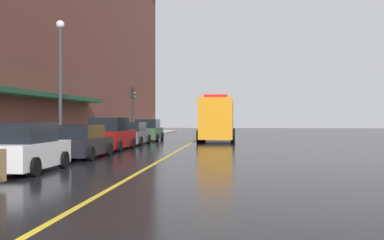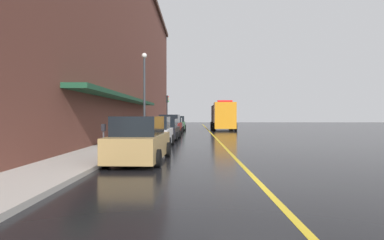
% 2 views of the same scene
% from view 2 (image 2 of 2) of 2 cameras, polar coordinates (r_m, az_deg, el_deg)
% --- Properties ---
extents(ground_plane, '(112.00, 112.00, 0.00)m').
position_cam_2_polar(ground_plane, '(33.68, 3.40, -2.33)').
color(ground_plane, black).
extents(sidewalk_left, '(2.40, 70.00, 0.15)m').
position_cam_2_polar(sidewalk_left, '(33.92, -7.13, -2.18)').
color(sidewalk_left, '#ADA8A0').
rests_on(sidewalk_left, ground).
extents(lane_center_stripe, '(0.16, 70.00, 0.01)m').
position_cam_2_polar(lane_center_stripe, '(33.68, 3.40, -2.32)').
color(lane_center_stripe, gold).
rests_on(lane_center_stripe, ground).
extents(brick_building_left, '(12.27, 64.00, 18.34)m').
position_cam_2_polar(brick_building_left, '(35.24, -18.61, 12.79)').
color(brick_building_left, brown).
rests_on(brick_building_left, ground).
extents(parked_car_0, '(2.17, 4.76, 1.78)m').
position_cam_2_polar(parked_car_0, '(12.70, -9.32, -3.64)').
color(parked_car_0, '#A5844C').
rests_on(parked_car_0, ground).
extents(parked_car_1, '(2.04, 4.14, 1.75)m').
position_cam_2_polar(parked_car_1, '(18.56, -6.64, -2.30)').
color(parked_car_1, silver).
rests_on(parked_car_1, ground).
extents(parked_car_2, '(2.22, 4.38, 1.58)m').
position_cam_2_polar(parked_car_2, '(24.21, -4.78, -1.76)').
color(parked_car_2, black).
rests_on(parked_car_2, ground).
extents(parked_car_3, '(2.22, 4.91, 1.92)m').
position_cam_2_polar(parked_car_3, '(29.75, -3.96, -1.02)').
color(parked_car_3, maroon).
rests_on(parked_car_3, ground).
extents(parked_car_4, '(2.14, 4.49, 1.60)m').
position_cam_2_polar(parked_car_4, '(35.16, -3.23, -0.96)').
color(parked_car_4, '#595B60').
rests_on(parked_car_4, ground).
extents(parked_car_5, '(2.20, 4.68, 1.78)m').
position_cam_2_polar(parked_car_5, '(41.01, -2.59, -0.61)').
color(parked_car_5, '#2D5133').
rests_on(parked_car_5, ground).
extents(utility_truck, '(2.84, 7.60, 3.63)m').
position_cam_2_polar(utility_truck, '(40.41, 5.53, 0.63)').
color(utility_truck, orange).
rests_on(utility_truck, ground).
extents(parking_meter_0, '(0.14, 0.18, 1.33)m').
position_cam_2_polar(parking_meter_0, '(16.82, -11.98, -1.80)').
color(parking_meter_0, '#4C4C51').
rests_on(parking_meter_0, sidewalk_left).
extents(parking_meter_1, '(0.14, 0.18, 1.33)m').
position_cam_2_polar(parking_meter_1, '(13.14, -15.55, -2.52)').
color(parking_meter_1, '#4C4C51').
rests_on(parking_meter_1, sidewalk_left).
extents(parking_meter_2, '(0.14, 0.18, 1.33)m').
position_cam_2_polar(parking_meter_2, '(26.25, -7.48, -0.88)').
color(parking_meter_2, '#4C4C51').
rests_on(parking_meter_2, sidewalk_left).
extents(street_lamp_left, '(0.44, 0.44, 6.94)m').
position_cam_2_polar(street_lamp_left, '(27.20, -8.53, 6.22)').
color(street_lamp_left, '#33383D').
rests_on(street_lamp_left, sidewalk_left).
extents(traffic_light_near, '(0.38, 0.36, 4.30)m').
position_cam_2_polar(traffic_light_near, '(41.50, -4.48, 2.61)').
color(traffic_light_near, '#232326').
rests_on(traffic_light_near, sidewalk_left).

